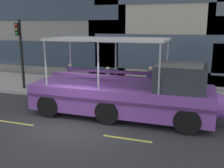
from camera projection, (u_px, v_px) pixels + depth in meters
ground_plane at (76, 123)px, 10.67m from camera, size 120.00×120.00×0.00m
sidewalk at (117, 90)px, 15.83m from camera, size 32.00×4.80×0.18m
curb_edge at (103, 101)px, 13.53m from camera, size 32.00×0.18×0.18m
lane_centreline at (67, 130)px, 9.95m from camera, size 25.80×0.12×0.01m
curb_guardrail at (130, 89)px, 13.25m from camera, size 10.26×0.09×0.88m
traffic_light_pole at (20, 47)px, 15.27m from camera, size 0.24×0.46×4.08m
duck_tour_boat at (132, 93)px, 11.19m from camera, size 9.72×2.64×3.41m
pedestrian_near_bow at (191, 82)px, 13.17m from camera, size 0.26×0.42×1.54m
pedestrian_mid_left at (150, 78)px, 14.09m from camera, size 0.36×0.33×1.57m
pedestrian_mid_right at (108, 78)px, 14.30m from camera, size 0.21×0.44×1.54m
pedestrian_near_stern at (70, 74)px, 15.28m from camera, size 0.22×0.46×1.59m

